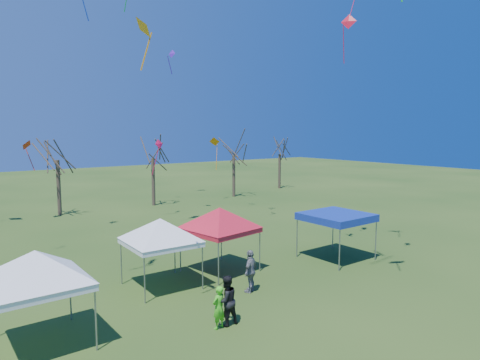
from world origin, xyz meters
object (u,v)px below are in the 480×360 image
(tree_3, at_px, (152,141))
(tree_5, at_px, (280,142))
(tent_white_west, at_px, (35,257))
(tent_red, at_px, (220,212))
(tree_2, at_px, (56,140))
(person_dark, at_px, (226,300))
(tree_4, at_px, (234,140))
(person_green, at_px, (219,307))
(tent_white_mid, at_px, (160,223))
(person_grey, at_px, (250,271))
(tent_blue, at_px, (336,217))

(tree_3, distance_m, tree_5, 17.81)
(tent_white_west, bearing_deg, tree_5, 37.29)
(tree_5, bearing_deg, tent_red, -136.90)
(tent_white_west, bearing_deg, tree_2, 74.96)
(tent_white_west, height_order, person_dark, tent_white_west)
(tent_white_west, bearing_deg, person_dark, -21.88)
(tree_4, height_order, person_dark, tree_4)
(tent_red, bearing_deg, person_green, -124.14)
(tent_white_mid, relative_size, person_green, 2.65)
(tree_2, relative_size, tent_white_west, 1.93)
(tent_red, xyz_separation_m, person_dark, (-3.15, -5.13, -2.12))
(tent_white_west, bearing_deg, tent_white_mid, 24.61)
(person_dark, height_order, person_grey, person_grey)
(tree_2, bearing_deg, tree_3, -2.27)
(tree_4, height_order, tent_red, tree_4)
(tree_4, xyz_separation_m, tent_blue, (-8.53, -21.69, -3.72))
(person_dark, bearing_deg, tent_red, -122.14)
(tree_4, xyz_separation_m, person_dark, (-18.03, -24.83, -5.13))
(tree_2, distance_m, person_dark, 25.77)
(tree_5, bearing_deg, tree_4, -166.15)
(tree_5, distance_m, person_dark, 37.99)
(tent_white_mid, bearing_deg, tree_2, 88.58)
(tree_5, relative_size, tent_red, 1.77)
(tent_white_mid, bearing_deg, person_dark, -87.78)
(tent_red, bearing_deg, tent_white_mid, -176.44)
(tree_5, distance_m, tent_white_mid, 34.60)
(tent_white_mid, height_order, person_green, tent_white_mid)
(tree_3, bearing_deg, tent_white_west, -122.84)
(person_grey, bearing_deg, tree_3, -134.22)
(tent_red, xyz_separation_m, person_grey, (-0.46, -3.10, -2.10))
(person_green, height_order, person_grey, person_grey)
(tent_white_west, distance_m, tent_red, 9.40)
(tent_white_mid, distance_m, tent_blue, 9.88)
(tent_white_west, bearing_deg, tent_red, 17.27)
(tent_white_mid, bearing_deg, tree_4, 47.52)
(person_grey, bearing_deg, tent_white_west, -31.55)
(tree_5, distance_m, tent_white_west, 40.61)
(tree_4, xyz_separation_m, person_grey, (-15.35, -22.80, -5.11))
(tree_2, bearing_deg, tent_white_mid, -91.42)
(person_dark, bearing_deg, tent_white_mid, -88.40)
(tree_3, distance_m, person_green, 27.05)
(tree_5, bearing_deg, tent_white_mid, -140.44)
(tent_red, relative_size, person_grey, 2.23)
(tent_white_west, xyz_separation_m, person_grey, (8.52, -0.31, -2.08))
(person_dark, xyz_separation_m, person_grey, (2.68, 2.03, 0.02))
(person_dark, distance_m, person_green, 0.40)
(tent_red, distance_m, tent_blue, 6.70)
(tree_4, distance_m, tent_red, 24.87)
(tent_white_west, height_order, person_green, tent_white_west)
(tree_3, relative_size, person_green, 5.07)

